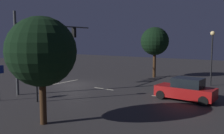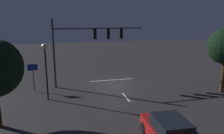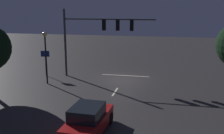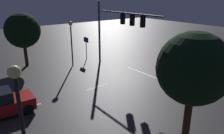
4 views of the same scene
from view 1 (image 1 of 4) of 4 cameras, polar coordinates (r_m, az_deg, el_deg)
The scene contains 10 objects.
ground_plane at distance 25.36m, azimuth -9.25°, elevation -4.01°, with size 80.00×80.00×0.00m, color #2D2B2B.
traffic_signal_assembly at distance 23.33m, azimuth -14.76°, elevation 6.61°, with size 9.17×0.47×6.82m.
lane_dash_far at distance 22.81m, azimuth -1.95°, elevation -5.07°, with size 2.20×0.16×0.01m, color beige.
lane_dash_mid at distance 19.92m, azimuth 12.17°, elevation -6.89°, with size 2.20×0.16×0.01m, color beige.
stop_bar at distance 26.43m, azimuth -11.66°, elevation -3.63°, with size 5.00×0.16×0.01m, color beige.
car_approaching at distance 19.21m, azimuth 16.81°, elevation -5.09°, with size 2.05×4.43×1.70m.
street_lamp_left_kerb at distance 25.75m, azimuth 22.28°, elevation 4.11°, with size 0.44×0.44×5.37m.
street_lamp_right_kerb at distance 18.37m, azimuth -17.35°, elevation 2.58°, with size 0.44×0.44×4.83m.
tree_right_near at distance 13.33m, azimuth -16.11°, elevation 3.42°, with size 3.69×3.69×5.75m.
tree_left_far at distance 29.89m, azimuth 9.93°, elevation 5.90°, with size 3.36×3.36×6.05m.
Camera 1 is at (17.97, 17.32, 4.50)m, focal length 39.26 mm.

